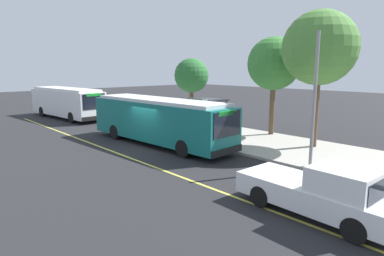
% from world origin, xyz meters
% --- Properties ---
extents(ground_plane, '(120.00, 120.00, 0.00)m').
position_xyz_m(ground_plane, '(0.00, 0.00, 0.00)').
color(ground_plane, '#232326').
extents(sidewalk_curb, '(44.00, 6.40, 0.15)m').
position_xyz_m(sidewalk_curb, '(0.00, 6.00, 0.07)').
color(sidewalk_curb, '#A8A399').
rests_on(sidewalk_curb, ground_plane).
extents(lane_stripe_center, '(36.00, 0.14, 0.01)m').
position_xyz_m(lane_stripe_center, '(0.00, -2.20, 0.00)').
color(lane_stripe_center, '#E0D64C').
rests_on(lane_stripe_center, ground_plane).
extents(transit_bus_main, '(11.40, 3.16, 2.95)m').
position_xyz_m(transit_bus_main, '(-0.24, 1.01, 1.62)').
color(transit_bus_main, '#146B66').
rests_on(transit_bus_main, ground_plane).
extents(transit_bus_second, '(10.44, 3.43, 2.95)m').
position_xyz_m(transit_bus_second, '(-15.46, 1.07, 1.61)').
color(transit_bus_second, white).
rests_on(transit_bus_second, ground_plane).
extents(pickup_truck, '(5.45, 2.15, 1.85)m').
position_xyz_m(pickup_truck, '(11.99, -1.34, 0.86)').
color(pickup_truck, white).
rests_on(pickup_truck, ground_plane).
extents(bus_shelter, '(2.90, 1.60, 2.48)m').
position_xyz_m(bus_shelter, '(-0.82, 5.92, 1.92)').
color(bus_shelter, '#333338').
rests_on(bus_shelter, sidewalk_curb).
extents(waiting_bench, '(1.60, 0.48, 0.95)m').
position_xyz_m(waiting_bench, '(-0.73, 5.84, 0.63)').
color(waiting_bench, brown).
rests_on(waiting_bench, sidewalk_curb).
extents(route_sign_post, '(0.44, 0.08, 2.80)m').
position_xyz_m(route_sign_post, '(1.65, 3.29, 1.96)').
color(route_sign_post, '#333338').
rests_on(route_sign_post, sidewalk_curb).
extents(pedestrian_commuter, '(0.24, 0.40, 1.69)m').
position_xyz_m(pedestrian_commuter, '(-2.91, 3.96, 1.12)').
color(pedestrian_commuter, '#282D47').
rests_on(pedestrian_commuter, sidewalk_curb).
extents(street_tree_near_shelter, '(3.70, 3.70, 6.88)m').
position_xyz_m(street_tree_near_shelter, '(3.08, 8.59, 5.15)').
color(street_tree_near_shelter, brown).
rests_on(street_tree_near_shelter, sidewalk_curb).
extents(street_tree_upstreet, '(3.00, 3.00, 5.57)m').
position_xyz_m(street_tree_upstreet, '(-5.08, 8.16, 4.19)').
color(street_tree_upstreet, brown).
rests_on(street_tree_upstreet, sidewalk_curb).
extents(street_tree_downstreet, '(4.32, 4.32, 8.03)m').
position_xyz_m(street_tree_downstreet, '(7.08, 7.23, 5.99)').
color(street_tree_downstreet, brown).
rests_on(street_tree_downstreet, sidewalk_curb).
extents(utility_pole, '(0.16, 0.16, 6.40)m').
position_xyz_m(utility_pole, '(9.03, 3.29, 3.35)').
color(utility_pole, gray).
rests_on(utility_pole, sidewalk_curb).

